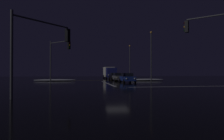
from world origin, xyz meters
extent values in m
cube|color=black|center=(0.00, 0.00, -0.05)|extent=(120.00, 120.00, 0.10)
cube|color=white|center=(0.00, 8.06, 0.00)|extent=(0.35, 13.79, 0.01)
cube|color=yellow|center=(0.00, 19.66, 0.00)|extent=(22.00, 0.15, 0.01)
cube|color=white|center=(8.16, 0.00, 0.00)|extent=(13.79, 0.40, 0.01)
ellipsoid|color=white|center=(-8.86, 17.49, 0.18)|extent=(8.02, 1.50, 0.36)
ellipsoid|color=white|center=(8.86, 16.22, 0.20)|extent=(7.77, 1.50, 0.39)
cube|color=navy|center=(3.57, 9.77, 0.67)|extent=(1.80, 4.20, 0.70)
cube|color=black|center=(3.57, 9.97, 1.29)|extent=(1.60, 2.00, 0.55)
cylinder|color=black|center=(4.47, 8.22, 0.32)|extent=(0.22, 0.64, 0.64)
cylinder|color=black|center=(2.67, 8.22, 0.32)|extent=(0.22, 0.64, 0.64)
cylinder|color=black|center=(4.47, 11.32, 0.32)|extent=(0.22, 0.64, 0.64)
cylinder|color=black|center=(2.67, 11.32, 0.32)|extent=(0.22, 0.64, 0.64)
sphere|color=#F9EFC6|center=(4.22, 7.65, 0.72)|extent=(0.22, 0.22, 0.22)
sphere|color=#F9EFC6|center=(2.92, 7.65, 0.72)|extent=(0.22, 0.22, 0.22)
cube|color=slate|center=(3.35, 16.40, 0.67)|extent=(1.80, 4.20, 0.70)
cube|color=black|center=(3.35, 16.60, 1.29)|extent=(1.60, 2.00, 0.55)
cylinder|color=black|center=(4.25, 14.85, 0.32)|extent=(0.22, 0.64, 0.64)
cylinder|color=black|center=(2.45, 14.85, 0.32)|extent=(0.22, 0.64, 0.64)
cylinder|color=black|center=(4.25, 17.95, 0.32)|extent=(0.22, 0.64, 0.64)
cylinder|color=black|center=(2.45, 17.95, 0.32)|extent=(0.22, 0.64, 0.64)
sphere|color=#F9EFC6|center=(4.00, 14.28, 0.72)|extent=(0.22, 0.22, 0.22)
sphere|color=#F9EFC6|center=(2.70, 14.28, 0.72)|extent=(0.22, 0.22, 0.22)
cube|color=black|center=(3.52, 21.64, 0.67)|extent=(1.80, 4.20, 0.70)
cube|color=black|center=(3.52, 21.84, 1.29)|extent=(1.60, 2.00, 0.55)
cylinder|color=black|center=(4.42, 20.09, 0.32)|extent=(0.22, 0.64, 0.64)
cylinder|color=black|center=(2.62, 20.09, 0.32)|extent=(0.22, 0.64, 0.64)
cylinder|color=black|center=(4.42, 23.19, 0.32)|extent=(0.22, 0.64, 0.64)
cylinder|color=black|center=(2.62, 23.19, 0.32)|extent=(0.22, 0.64, 0.64)
sphere|color=#F9EFC6|center=(4.17, 19.52, 0.72)|extent=(0.22, 0.22, 0.22)
sphere|color=#F9EFC6|center=(2.87, 19.52, 0.72)|extent=(0.22, 0.22, 0.22)
cube|color=navy|center=(3.53, 25.98, 1.63)|extent=(2.40, 2.20, 2.30)
cube|color=silver|center=(3.53, 30.48, 1.78)|extent=(2.40, 5.00, 2.60)
cylinder|color=black|center=(4.73, 26.58, 0.48)|extent=(0.28, 0.96, 0.96)
cylinder|color=black|center=(2.33, 26.58, 0.48)|extent=(0.28, 0.96, 0.96)
cylinder|color=black|center=(4.73, 31.28, 0.48)|extent=(0.28, 0.96, 0.96)
cylinder|color=black|center=(2.33, 31.28, 0.48)|extent=(0.28, 0.96, 0.96)
sphere|color=#F9EFC6|center=(4.38, 24.83, 1.03)|extent=(0.26, 0.26, 0.26)
sphere|color=#F9EFC6|center=(2.68, 24.83, 1.03)|extent=(0.26, 0.26, 0.26)
cylinder|color=#4C4C51|center=(-8.46, -8.46, 2.84)|extent=(0.18, 0.18, 5.69)
cylinder|color=#4C4C51|center=(-6.83, -6.83, 5.39)|extent=(3.35, 3.35, 0.12)
cube|color=black|center=(-5.19, -5.19, 4.76)|extent=(0.46, 0.46, 1.05)
sphere|color=black|center=(-5.08, -5.08, 5.11)|extent=(0.22, 0.22, 0.22)
sphere|color=orange|center=(-5.08, -5.08, 4.76)|extent=(0.22, 0.22, 0.22)
sphere|color=black|center=(-5.08, -5.08, 4.42)|extent=(0.22, 0.22, 0.22)
cylinder|color=#4C4C51|center=(-8.46, 8.46, 3.16)|extent=(0.18, 0.18, 6.32)
cylinder|color=#4C4C51|center=(-7.06, 7.06, 6.02)|extent=(2.89, 2.89, 0.12)
cube|color=black|center=(-5.66, 5.66, 5.39)|extent=(0.46, 0.46, 1.05)
sphere|color=black|center=(-5.54, 5.54, 5.74)|extent=(0.22, 0.22, 0.22)
sphere|color=orange|center=(-5.54, 5.54, 5.39)|extent=(0.22, 0.22, 0.22)
sphere|color=black|center=(-5.54, 5.54, 5.05)|extent=(0.22, 0.22, 0.22)
cylinder|color=#4C4C51|center=(6.92, -6.92, 6.47)|extent=(3.18, 3.18, 0.12)
cube|color=black|center=(5.37, -5.37, 5.84)|extent=(0.46, 0.46, 1.05)
sphere|color=black|center=(5.26, -5.26, 6.19)|extent=(0.22, 0.22, 0.22)
sphere|color=orange|center=(5.26, -5.26, 5.84)|extent=(0.22, 0.22, 0.22)
sphere|color=black|center=(5.26, -5.26, 5.50)|extent=(0.22, 0.22, 0.22)
cylinder|color=#424247|center=(9.16, 29.66, 4.33)|extent=(0.20, 0.20, 8.65)
sphere|color=#F9AD47|center=(9.16, 29.66, 8.83)|extent=(0.44, 0.44, 0.44)
cylinder|color=#424247|center=(9.16, 13.66, 4.54)|extent=(0.20, 0.20, 9.08)
sphere|color=#F9AD47|center=(9.16, 13.66, 9.26)|extent=(0.44, 0.44, 0.44)
camera|label=1|loc=(-4.21, -21.78, 1.72)|focal=31.55mm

